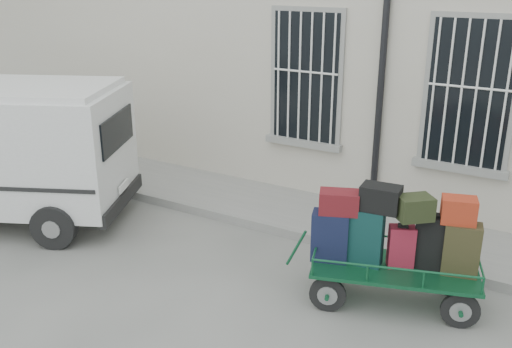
{
  "coord_description": "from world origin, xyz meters",
  "views": [
    {
      "loc": [
        3.81,
        -5.91,
        4.02
      ],
      "look_at": [
        -0.24,
        1.0,
        1.13
      ],
      "focal_mm": 40.0,
      "sensor_mm": 36.0,
      "label": 1
    }
  ],
  "objects": [
    {
      "name": "building",
      "position": [
        0.0,
        5.5,
        3.0
      ],
      "size": [
        24.0,
        5.15,
        6.0
      ],
      "color": "beige",
      "rests_on": "ground"
    },
    {
      "name": "sidewalk",
      "position": [
        0.0,
        2.2,
        0.07
      ],
      "size": [
        24.0,
        1.7,
        0.15
      ],
      "primitive_type": "cube",
      "color": "gray",
      "rests_on": "ground"
    },
    {
      "name": "ground",
      "position": [
        0.0,
        0.0,
        0.0
      ],
      "size": [
        80.0,
        80.0,
        0.0
      ],
      "primitive_type": "plane",
      "color": "#62625D",
      "rests_on": "ground"
    },
    {
      "name": "luggage_cart",
      "position": [
        2.09,
        0.38,
        0.85
      ],
      "size": [
        2.42,
        1.48,
        1.57
      ],
      "rotation": [
        0.0,
        0.0,
        0.3
      ],
      "color": "black",
      "rests_on": "ground"
    }
  ]
}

